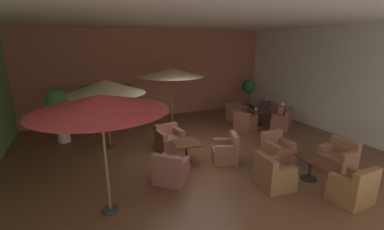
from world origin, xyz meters
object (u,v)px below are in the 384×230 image
Objects in this scene: cafe_table_front_right at (311,163)px; patio_umbrella_tall_red at (105,87)px; armchair_mid_center_south at (171,171)px; potted_tree_mid_left at (59,104)px; iced_drink_cup at (256,109)px; armchair_front_left_east at (237,113)px; armchair_front_left_south at (245,123)px; patio_umbrella_center_beige at (100,104)px; potted_tree_left_corner at (87,104)px; cafe_table_front_left at (258,114)px; patron_by_window at (266,105)px; armchair_mid_center_north at (226,152)px; patron_blue_shirt at (282,111)px; cafe_table_mid_center at (186,146)px; potted_tree_right_corner at (127,95)px; armchair_front_right_north at (273,175)px; armchair_front_left_north at (265,113)px; armchair_front_right_west at (277,152)px; patio_umbrella_near_wall at (171,72)px; armchair_front_right_south at (338,159)px; potted_tree_mid_right at (248,91)px; armchair_front_right_east at (353,189)px; armchair_mid_center_east at (170,140)px.

patio_umbrella_tall_red is at bearing 136.33° from cafe_table_front_right.
armchair_mid_center_south is 5.06m from potted_tree_mid_left.
patio_umbrella_tall_red is 6.29m from iced_drink_cup.
armchair_mid_center_south is (-3.36, 1.33, -0.15)m from cafe_table_front_right.
armchair_front_left_south is at bearing -110.52° from armchair_front_left_east.
potted_tree_left_corner is at bearing 91.05° from patio_umbrella_center_beige.
potted_tree_left_corner is 17.06× the size of iced_drink_cup.
patio_umbrella_tall_red is at bearing -179.19° from cafe_table_front_left.
patron_by_window is at bearing 28.59° from armchair_front_left_south.
armchair_mid_center_north is 4.16m from patron_blue_shirt.
potted_tree_right_corner reaches higher than cafe_table_mid_center.
armchair_front_right_north reaches higher than cafe_table_front_left.
cafe_table_front_left is at bearing -147.59° from armchair_front_left_north.
potted_tree_mid_left reaches higher than armchair_front_right_west.
patio_umbrella_near_wall is at bearing 166.93° from cafe_table_front_left.
patron_blue_shirt reaches higher than cafe_table_front_left.
armchair_front_right_south is at bearing -33.00° from armchair_mid_center_north.
cafe_table_mid_center is (-3.70, 2.13, 0.20)m from armchair_front_right_south.
armchair_front_right_west reaches higher than armchair_mid_center_south.
potted_tree_left_corner is at bearing 120.63° from cafe_table_mid_center.
potted_tree_mid_right is 15.07× the size of iced_drink_cup.
patio_umbrella_center_beige is (-3.47, -1.09, 2.03)m from armchair_mid_center_north.
potted_tree_mid_left reaches higher than cafe_table_mid_center.
armchair_front_left_east is 6.45m from potted_tree_left_corner.
armchair_front_right_west is 4.93m from patio_umbrella_near_wall.
cafe_table_front_left is 0.71× the size of armchair_mid_center_south.
potted_tree_mid_right is at bearing 37.15° from patio_umbrella_center_beige.
cafe_table_front_right is at bearing 92.55° from armchair_front_right_east.
armchair_front_left_east is at bearing 69.48° from armchair_front_left_south.
armchair_front_right_south reaches higher than cafe_table_mid_center.
potted_tree_right_corner is (-3.39, 7.07, 0.77)m from cafe_table_front_right.
armchair_front_left_north is at bearing -91.36° from potted_tree_mid_right.
cafe_table_front_right is 0.98× the size of patron_blue_shirt.
patio_umbrella_tall_red is at bearing -112.05° from potted_tree_right_corner.
potted_tree_left_corner is (-3.10, 1.17, -1.21)m from patio_umbrella_near_wall.
potted_tree_left_corner is 1.13× the size of potted_tree_mid_right.
armchair_front_right_south is 9.02m from potted_tree_mid_left.
cafe_table_front_left is at bearing -8.50° from potted_tree_mid_left.
armchair_front_right_west reaches higher than cafe_table_front_right.
iced_drink_cup is at bearing 40.77° from armchair_mid_center_north.
armchair_mid_center_east is at bearing -79.29° from potted_tree_right_corner.
potted_tree_left_corner is at bearing 159.36° from patio_umbrella_near_wall.
armchair_front_right_west is at bearing -24.67° from armchair_mid_center_north.
cafe_table_mid_center is at bearing -152.90° from cafe_table_front_left.
armchair_mid_center_east is at bearing -153.51° from armchair_front_left_east.
armchair_front_left_east reaches higher than armchair_front_left_north.
potted_tree_right_corner reaches higher than armchair_mid_center_east.
armchair_front_right_north is at bearing 175.93° from cafe_table_front_right.
armchair_front_right_north is at bearing -8.96° from patio_umbrella_center_beige.
potted_tree_mid_left is at bearing -149.31° from potted_tree_right_corner.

